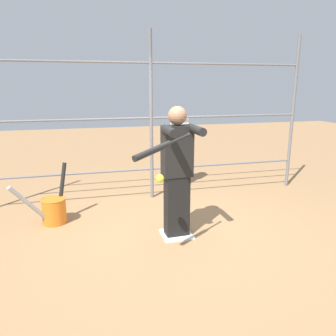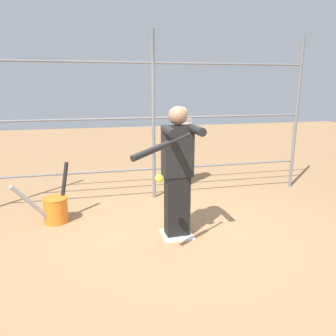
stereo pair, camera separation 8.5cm
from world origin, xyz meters
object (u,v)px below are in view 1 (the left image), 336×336
object	(u,v)px
baseball_bat_swinging	(158,149)
bat_bucket	(53,209)
bystander_behind_fence	(179,145)
batter	(177,169)
softball_in_flight	(160,178)

from	to	relation	value
baseball_bat_swinging	bat_bucket	xyz separation A→B (m)	(1.21, -1.58, -1.14)
bat_bucket	bystander_behind_fence	bearing A→B (deg)	-149.65
bystander_behind_fence	bat_bucket	bearing A→B (deg)	30.35
batter	softball_in_flight	distance (m)	0.57
batter	bat_bucket	xyz separation A→B (m)	(1.64, -0.85, -0.72)
batter	bystander_behind_fence	bearing A→B (deg)	-107.19
baseball_bat_swinging	bat_bucket	bearing A→B (deg)	-52.56
baseball_bat_swinging	bystander_behind_fence	xyz separation A→B (m)	(-1.11, -2.94, -0.53)
batter	bat_bucket	distance (m)	1.98
bystander_behind_fence	softball_in_flight	bearing A→B (deg)	69.03
bat_bucket	bystander_behind_fence	size ratio (longest dim) A/B	0.55
batter	baseball_bat_swinging	world-z (taller)	batter
softball_in_flight	bat_bucket	world-z (taller)	softball_in_flight
baseball_bat_swinging	bat_bucket	distance (m)	2.29
softball_in_flight	batter	bearing A→B (deg)	-126.42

